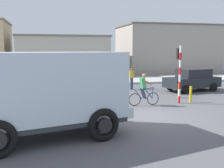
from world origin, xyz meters
TOP-DOWN VIEW (x-y plane):
  - ground_plane at (0.00, 0.00)m, footprint 120.00×120.00m
  - sidewalk_far at (0.00, 13.68)m, footprint 80.00×5.00m
  - truck_foreground at (-4.53, -1.92)m, footprint 5.85×3.76m
  - cyclist at (0.62, 2.43)m, footprint 1.73×0.50m
  - traffic_light_pole at (2.76, 2.64)m, footprint 0.24×0.43m
  - car_red_near at (5.81, 6.49)m, footprint 4.26×2.47m
  - car_white_mid at (-5.33, 7.97)m, footprint 4.16×2.19m
  - pedestrian_near_kerb at (1.79, 8.27)m, footprint 0.34×0.22m
  - bollard_near at (3.56, 2.72)m, footprint 0.14×0.14m
  - bollard_far at (3.56, 4.12)m, footprint 0.14×0.14m
  - building_mid_block at (-2.49, 20.60)m, footprint 9.79×7.32m
  - building_corner_right at (10.80, 21.79)m, footprint 11.85×7.68m

SIDE VIEW (x-z plane):
  - ground_plane at x=0.00m, z-range 0.00..0.00m
  - sidewalk_far at x=0.00m, z-range 0.00..0.16m
  - bollard_near at x=3.56m, z-range 0.00..0.90m
  - bollard_far at x=3.56m, z-range 0.00..0.90m
  - car_red_near at x=5.81m, z-range 0.02..1.62m
  - car_white_mid at x=-5.33m, z-range 0.02..1.62m
  - pedestrian_near_kerb at x=1.79m, z-range 0.04..1.66m
  - cyclist at x=0.62m, z-range 0.00..1.72m
  - truck_foreground at x=-4.53m, z-range 0.22..3.12m
  - traffic_light_pole at x=2.76m, z-range 0.47..3.67m
  - building_mid_block at x=-2.49m, z-range 0.00..4.47m
  - building_corner_right at x=10.80m, z-range 0.00..5.98m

